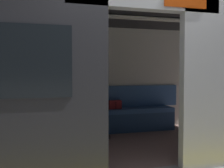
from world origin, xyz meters
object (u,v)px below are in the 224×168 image
handbag (115,105)px  train_car (114,55)px  book (72,110)px  person_seated (95,99)px  grab_pole_door (101,84)px  bench_seat (103,115)px

handbag → train_car: bearing=72.8°
book → train_car: bearing=148.1°
train_car → book: bearing=-61.4°
person_seated → book: size_ratio=5.45×
person_seated → handbag: size_ratio=4.61×
train_car → grab_pole_door: bearing=60.2°
train_car → grab_pole_door: train_car is taller
person_seated → train_car: bearing=97.0°
bench_seat → person_seated: bearing=16.4°
handbag → person_seated: bearing=10.9°
bench_seat → grab_pole_door: (0.41, 1.60, 0.70)m
bench_seat → handbag: handbag is taller
train_car → person_seated: size_ratio=5.34×
train_car → handbag: size_ratio=24.62×
bench_seat → grab_pole_door: grab_pole_door is taller
bench_seat → grab_pole_door: 1.79m
train_car → person_seated: (0.11, -0.93, -0.80)m
book → grab_pole_door: size_ratio=0.10×
person_seated → book: 0.48m
handbag → book: bearing=0.4°
bench_seat → person_seated: person_seated is taller
train_car → bench_seat: bearing=-93.6°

